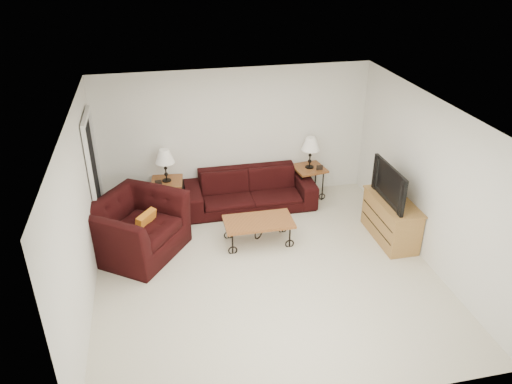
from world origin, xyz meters
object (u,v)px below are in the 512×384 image
side_table_left (168,196)px  armchair (136,227)px  side_table_right (309,182)px  tv_stand (391,219)px  coffee_table (258,232)px  backpack (309,193)px  lamp_right (310,153)px  television (395,184)px  sofa (250,190)px  lamp_left (165,166)px

side_table_left → armchair: bearing=-113.9°
side_table_left → side_table_right: 2.68m
side_table_left → tv_stand: tv_stand is taller
coffee_table → backpack: backpack is taller
lamp_right → backpack: size_ratio=1.31×
coffee_table → television: television is taller
television → backpack: (-0.93, 1.42, -0.79)m
sofa → armchair: armchair is taller
side_table_right → lamp_left: lamp_left is taller
armchair → side_table_left: bearing=11.9°
armchair → tv_stand: armchair is taller
tv_stand → lamp_right: bearing=116.8°
side_table_right → coffee_table: bearing=-132.8°
armchair → tv_stand: (4.11, -0.47, -0.10)m
armchair → television: size_ratio=1.31×
side_table_left → tv_stand: 3.95m
armchair → television: television is taller
lamp_right → tv_stand: 2.01m
backpack → sofa: bearing=-176.0°
television → backpack: size_ratio=2.29×
side_table_left → backpack: 2.62m
lamp_right → television: bearing=-63.7°
coffee_table → armchair: (-1.94, 0.15, 0.24)m
lamp_right → armchair: lamp_right is taller
television → backpack: television is taller
lamp_right → television: 1.93m
tv_stand → side_table_right: bearing=116.8°
side_table_right → backpack: bearing=-104.2°
television → backpack: 1.87m
side_table_left → coffee_table: bearing=-45.4°
side_table_right → lamp_right: 0.61m
lamp_right → side_table_right: bearing=0.0°
lamp_left → coffee_table: 2.09m
lamp_left → lamp_right: size_ratio=0.99×
side_table_left → coffee_table: 1.97m
side_table_left → television: 3.99m
coffee_table → backpack: (1.22, 1.10, 0.02)m
backpack → lamp_right: bearing=85.9°
side_table_left → lamp_right: lamp_right is taller
coffee_table → tv_stand: tv_stand is taller
sofa → coffee_table: 1.23m
lamp_right → coffee_table: (-1.30, -1.40, -0.70)m
armchair → lamp_left: bearing=11.9°
side_table_right → backpack: 0.32m
sofa → side_table_right: (1.19, 0.18, -0.04)m
lamp_left → coffee_table: lamp_left is taller
armchair → tv_stand: bearing=-60.7°
sofa → lamp_right: 1.33m
side_table_right → armchair: size_ratio=0.44×
side_table_left → television: bearing=-26.0°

